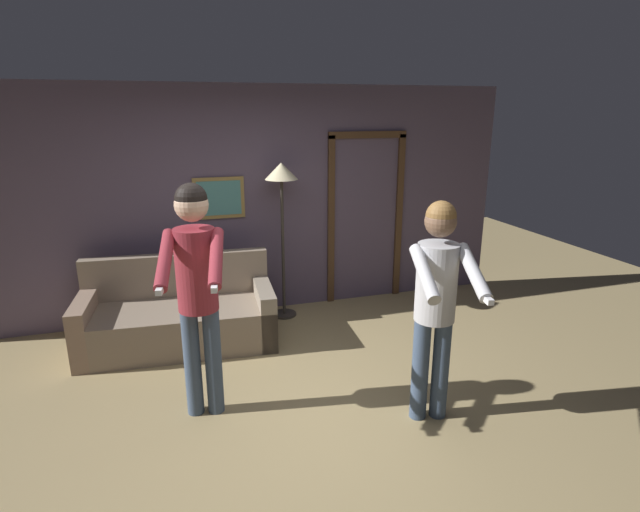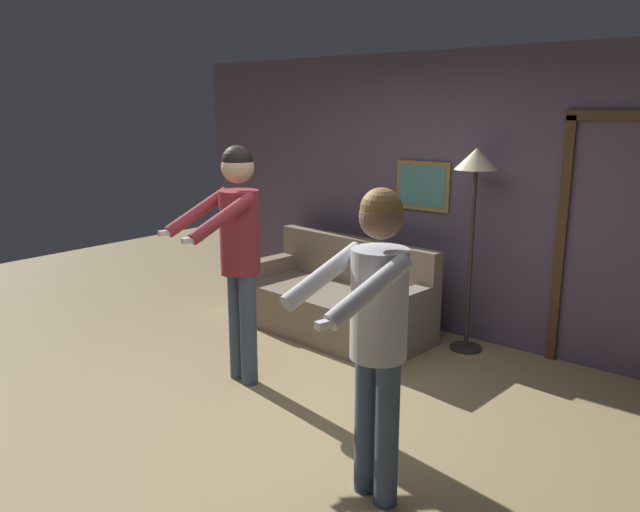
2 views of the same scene
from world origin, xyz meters
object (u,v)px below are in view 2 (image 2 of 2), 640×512
object	(u,v)px
person_standing_right	(376,318)
person_standing_left	(238,241)
couch	(334,303)
torchiere_lamp	(475,180)

from	to	relation	value
person_standing_right	person_standing_left	bearing A→B (deg)	160.65
couch	torchiere_lamp	size ratio (longest dim) A/B	1.10
couch	person_standing_left	bearing A→B (deg)	-84.07
person_standing_left	person_standing_right	xyz separation A→B (m)	(1.66, -0.58, -0.09)
couch	person_standing_right	distance (m)	2.74
person_standing_left	person_standing_right	size ratio (longest dim) A/B	1.07
torchiere_lamp	person_standing_left	bearing A→B (deg)	-121.39
person_standing_left	person_standing_right	world-z (taller)	person_standing_left
couch	person_standing_right	bearing A→B (deg)	-46.91
person_standing_right	couch	bearing A→B (deg)	133.09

